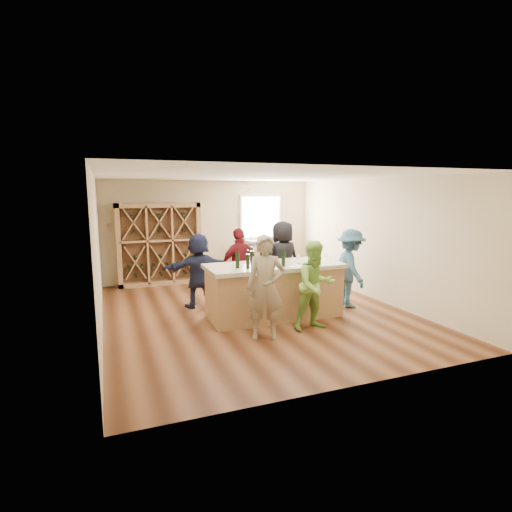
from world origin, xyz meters
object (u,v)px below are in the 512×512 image
object	(u,v)px
person_far_right	(282,260)
wine_bottle_d	(262,258)
wine_bottle_b	(248,262)
person_server	(351,268)
wine_rack	(159,244)
sink	(254,243)
person_near_left	(266,287)
tasting_counter_base	(274,292)
wine_bottle_c	(252,259)
wine_bottle_e	(269,259)
wine_bottle_f	(283,259)
person_far_mid	(240,266)
person_far_left	(199,270)
wine_bottle_a	(238,260)
person_near_right	(315,286)

from	to	relation	value
person_far_right	wine_bottle_d	bearing A→B (deg)	44.26
wine_bottle_b	person_server	xyz separation A→B (m)	(2.50, 0.36, -0.36)
wine_rack	sink	size ratio (longest dim) A/B	4.06
sink	person_near_left	bearing A→B (deg)	-108.55
person_far_right	wine_rack	bearing A→B (deg)	-53.52
sink	person_near_left	distance (m)	4.94
wine_rack	wine_bottle_d	xyz separation A→B (m)	(1.39, -3.93, 0.15)
person_near_left	person_far_right	bearing A→B (deg)	81.25
tasting_counter_base	wine_bottle_c	xyz separation A→B (m)	(-0.51, -0.11, 0.73)
wine_bottle_b	wine_bottle_e	world-z (taller)	wine_bottle_e
wine_bottle_f	person_far_mid	bearing A→B (deg)	102.57
wine_bottle_f	person_far_left	bearing A→B (deg)	130.17
person_server	person_far_left	xyz separation A→B (m)	(-3.08, 1.16, -0.04)
wine_bottle_e	person_server	world-z (taller)	person_server
wine_bottle_a	wine_bottle_c	world-z (taller)	wine_bottle_c
sink	wine_bottle_f	bearing A→B (deg)	-102.92
wine_bottle_d	person_near_right	size ratio (longest dim) A/B	0.20
wine_bottle_a	person_near_left	distance (m)	0.97
tasting_counter_base	person_near_right	xyz separation A→B (m)	(0.40, -0.93, 0.32)
person_server	person_far_right	distance (m)	1.59
sink	person_server	bearing A→B (deg)	-76.15
wine_bottle_d	person_far_left	size ratio (longest dim) A/B	0.20
wine_bottle_d	person_server	xyz separation A→B (m)	(2.19, 0.29, -0.39)
tasting_counter_base	wine_bottle_c	size ratio (longest dim) A/B	8.55
wine_bottle_b	person_far_left	world-z (taller)	person_far_left
sink	person_server	size ratio (longest dim) A/B	0.32
person_server	person_far_right	bearing A→B (deg)	55.30
sink	person_far_mid	distance (m)	2.70
wine_bottle_b	wine_bottle_f	world-z (taller)	wine_bottle_f
wine_bottle_d	wine_bottle_b	bearing A→B (deg)	-168.15
wine_rack	wine_bottle_e	bearing A→B (deg)	-68.48
wine_bottle_d	wine_bottle_c	bearing A→B (deg)	147.63
tasting_counter_base	person_far_left	size ratio (longest dim) A/B	1.60
person_far_right	sink	bearing A→B (deg)	-103.62
wine_bottle_b	wine_bottle_f	xyz separation A→B (m)	(0.71, -0.02, 0.01)
person_near_right	wine_rack	bearing A→B (deg)	110.99
wine_bottle_b	wine_bottle_d	xyz separation A→B (m)	(0.31, 0.07, 0.03)
wine_bottle_a	wine_bottle_c	size ratio (longest dim) A/B	0.98
wine_rack	wine_bottle_a	size ratio (longest dim) A/B	7.41
sink	tasting_counter_base	size ratio (longest dim) A/B	0.21
wine_bottle_d	person_near_left	distance (m)	0.93
wine_bottle_d	wine_bottle_f	bearing A→B (deg)	-12.51
wine_bottle_d	wine_bottle_e	world-z (taller)	wine_bottle_d
wine_bottle_e	person_near_right	bearing A→B (deg)	-50.71
wine_bottle_e	wine_bottle_d	bearing A→B (deg)	-175.39
person_far_right	person_far_left	size ratio (longest dim) A/B	1.12
person_far_left	person_far_right	bearing A→B (deg)	176.20
wine_rack	person_near_right	xyz separation A→B (m)	(2.15, -4.65, -0.28)
wine_bottle_b	person_far_left	xyz separation A→B (m)	(-0.59, 1.51, -0.40)
wine_bottle_e	person_far_right	size ratio (longest dim) A/B	0.16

